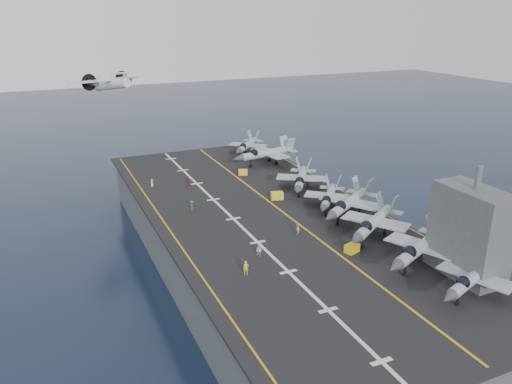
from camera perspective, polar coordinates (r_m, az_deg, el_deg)
name	(u,v)px	position (r m, az deg, el deg)	size (l,w,h in m)	color
ground	(265,267)	(90.85, 1.04, -8.52)	(500.00, 500.00, 0.00)	#142135
hull	(265,242)	(88.58, 1.06, -5.68)	(36.00, 90.00, 10.00)	#56595E
flight_deck	(265,214)	(86.47, 1.09, -2.57)	(38.00, 92.00, 0.40)	black
foul_line	(281,211)	(87.61, 2.86, -2.13)	(0.35, 90.00, 0.02)	gold
landing_centerline	(233,219)	(84.19, -2.62, -3.06)	(0.50, 90.00, 0.02)	silver
deck_edge_port	(169,230)	(81.17, -9.87, -4.26)	(0.25, 90.00, 0.02)	gold
deck_edge_stbd	(355,198)	(95.23, 11.21, -0.66)	(0.25, 90.00, 0.02)	gold
island_superstructure	(471,222)	(69.59, 23.40, -3.17)	(5.00, 10.00, 15.00)	#56595E
fighter_jet_0	(474,276)	(67.31, 23.61, -8.83)	(15.90, 13.19, 4.73)	gray
fighter_jet_1	(420,246)	(72.06, 18.29, -5.93)	(18.17, 15.60, 5.32)	#9FA7B0
fighter_jet_2	(374,222)	(78.38, 13.33, -3.30)	(18.49, 17.02, 5.34)	gray
fighter_jet_3	(349,202)	(85.39, 10.57, -1.12)	(18.65, 17.05, 5.39)	#A1ABB2
fighter_jet_4	(329,196)	(88.74, 8.32, -0.46)	(15.15, 15.68, 4.56)	#A1A8B2
fighter_jet_5	(301,178)	(97.10, 5.18, 1.62)	(16.19, 17.49, 5.05)	#949BA5
fighter_jet_7	(267,152)	(113.57, 1.26, 4.54)	(17.72, 13.42, 5.58)	gray
fighter_jet_8	(247,145)	(121.95, -1.01, 5.42)	(15.94, 16.25, 4.75)	#949AA2
tow_cart_a	(352,248)	(73.88, 10.91, -6.34)	(2.39, 1.93, 1.24)	gold
tow_cart_b	(277,196)	(92.74, 2.43, -0.42)	(2.54, 2.00, 1.33)	yellow
tow_cart_c	(243,172)	(106.64, -1.50, 2.27)	(2.23, 1.86, 1.14)	yellow
crew_1	(246,268)	(66.53, -1.15, -8.68)	(1.36, 1.07, 2.00)	yellow
crew_2	(259,250)	(71.30, 0.36, -6.69)	(1.20, 1.32, 1.84)	silver
crew_3	(192,206)	(87.83, -7.33, -1.56)	(0.78, 1.15, 1.89)	#1C8729
crew_4	(188,181)	(100.71, -7.78, 1.23)	(1.21, 1.33, 1.85)	#B12218
crew_5	(152,183)	(101.35, -11.79, 1.03)	(1.08, 1.16, 1.60)	silver
crew_7	(297,229)	(78.40, 4.75, -4.25)	(1.21, 1.18, 1.70)	silver
transport_plane	(112,85)	(129.66, -16.17, 11.69)	(26.29, 22.38, 5.25)	#BABCBE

